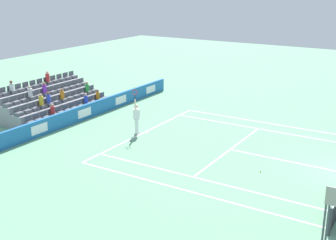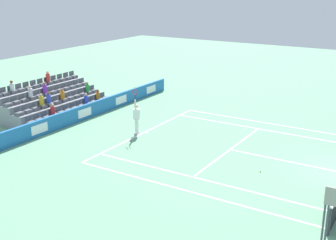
{
  "view_description": "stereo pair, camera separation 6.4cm",
  "coord_description": "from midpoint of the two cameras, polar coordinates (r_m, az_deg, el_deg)",
  "views": [
    {
      "loc": [
        20.81,
        2.49,
        8.61
      ],
      "look_at": [
        0.24,
        -10.14,
        1.1
      ],
      "focal_mm": 48.2,
      "sensor_mm": 36.0,
      "label": 1
    },
    {
      "loc": [
        20.77,
        2.54,
        8.61
      ],
      "look_at": [
        0.24,
        -10.14,
        1.1
      ],
      "focal_mm": 48.2,
      "sensor_mm": 36.0,
      "label": 2
    }
  ],
  "objects": [
    {
      "name": "stadium_stand",
      "position": [
        31.38,
        -14.73,
        2.07
      ],
      "size": [
        7.44,
        3.8,
        2.62
      ],
      "color": "gray",
      "rests_on": "ground"
    },
    {
      "name": "line_centre_mark",
      "position": [
        26.66,
        -2.83,
        -1.57
      ],
      "size": [
        0.1,
        0.2,
        0.01
      ],
      "primitive_type": "cube",
      "color": "white",
      "rests_on": "ground"
    },
    {
      "name": "line_baseline",
      "position": [
        26.72,
        -3.0,
        -1.53
      ],
      "size": [
        10.97,
        0.1,
        0.01
      ],
      "primitive_type": "cube",
      "color": "white",
      "rests_on": "ground"
    },
    {
      "name": "line_service",
      "position": [
        24.2,
        7.8,
        -3.71
      ],
      "size": [
        8.23,
        0.1,
        0.01
      ],
      "primitive_type": "cube",
      "color": "white",
      "rests_on": "ground"
    },
    {
      "name": "line_doubles_sideline_left",
      "position": [
        19.49,
        2.37,
        -8.94
      ],
      "size": [
        0.1,
        11.89,
        0.01
      ],
      "primitive_type": "cube",
      "color": "white",
      "rests_on": "ground"
    },
    {
      "name": "line_singles_sideline_left",
      "position": [
        20.59,
        4.25,
        -7.48
      ],
      "size": [
        0.1,
        11.89,
        0.01
      ],
      "primitive_type": "cube",
      "color": "white",
      "rests_on": "ground"
    },
    {
      "name": "tennis_player",
      "position": [
        26.17,
        -4.08,
        0.32
      ],
      "size": [
        0.54,
        0.43,
        2.85
      ],
      "color": "white",
      "rests_on": "ground"
    },
    {
      "name": "loose_tennis_ball",
      "position": [
        21.68,
        11.53,
        -6.39
      ],
      "size": [
        0.07,
        0.07,
        0.07
      ],
      "primitive_type": "sphere",
      "color": "#D1E533",
      "rests_on": "ground"
    },
    {
      "name": "line_doubles_sideline_right",
      "position": [
        28.91,
        13.07,
        -0.49
      ],
      "size": [
        0.1,
        11.89,
        0.01
      ],
      "primitive_type": "cube",
      "color": "white",
      "rests_on": "ground"
    },
    {
      "name": "sponsor_barrier",
      "position": [
        29.44,
        -10.72,
        0.94
      ],
      "size": [
        19.15,
        0.22,
        0.95
      ],
      "color": "#1E66AD",
      "rests_on": "ground"
    },
    {
      "name": "line_centre_service",
      "position": [
        23.22,
        15.05,
        -5.1
      ],
      "size": [
        0.1,
        6.4,
        0.01
      ],
      "primitive_type": "cube",
      "color": "white",
      "rests_on": "ground"
    },
    {
      "name": "line_singles_sideline_right",
      "position": [
        27.68,
        12.14,
        -1.23
      ],
      "size": [
        0.1,
        11.89,
        0.01
      ],
      "primitive_type": "cube",
      "color": "white",
      "rests_on": "ground"
    }
  ]
}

